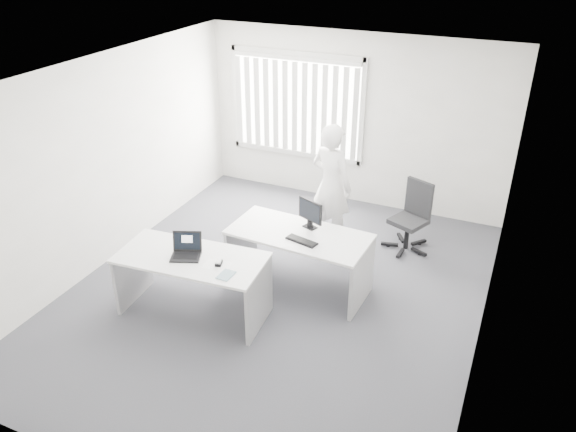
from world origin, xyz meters
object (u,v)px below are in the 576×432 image
at_px(desk_near, 192,272).
at_px(person, 331,185).
at_px(desk_far, 299,248).
at_px(office_chair, 410,228).
at_px(monitor, 310,214).
at_px(laptop, 185,248).

bearing_deg(desk_near, person, 63.84).
relative_size(desk_far, office_chair, 1.77).
distance_m(person, monitor, 1.10).
bearing_deg(monitor, desk_near, -107.64).
bearing_deg(office_chair, person, -142.41).
bearing_deg(desk_near, office_chair, 47.25).
bearing_deg(office_chair, monitor, -103.00).
bearing_deg(office_chair, desk_far, -101.24).
xyz_separation_m(office_chair, person, (-1.12, -0.29, 0.60)).
xyz_separation_m(desk_near, person, (0.90, 2.29, 0.34)).
bearing_deg(office_chair, laptop, -105.01).
relative_size(office_chair, laptop, 3.02).
distance_m(desk_far, office_chair, 1.92).
relative_size(office_chair, person, 0.56).
relative_size(desk_near, person, 0.99).
height_order(desk_near, desk_far, desk_far).
height_order(office_chair, person, person).
bearing_deg(laptop, desk_far, 25.03).
relative_size(desk_near, desk_far, 1.00).
bearing_deg(desk_far, monitor, 73.48).
bearing_deg(office_chair, desk_near, -104.98).
xyz_separation_m(person, monitor, (0.11, -1.09, 0.08)).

